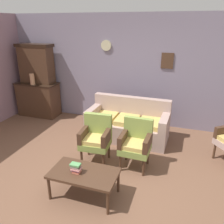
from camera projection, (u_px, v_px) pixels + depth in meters
ground_plane at (89, 179)px, 3.86m from camera, size 7.68×7.68×0.00m
wall_back_with_decor at (130, 71)px, 5.68m from camera, size 6.40×0.09×2.70m
side_cabinet at (39, 99)px, 6.41m from camera, size 1.16×0.55×0.93m
cabinet_upper_hutch at (36, 63)px, 6.13m from camera, size 0.99×0.38×1.03m
vase_on_cabinet at (32, 79)px, 6.03m from camera, size 0.13×0.13×0.30m
floral_couch at (128, 124)px, 5.15m from camera, size 1.80×0.85×0.90m
armchair_near_couch_end at (96, 137)px, 4.23m from camera, size 0.56×0.53×0.90m
armchair_near_cabinet at (136, 142)px, 4.05m from camera, size 0.53×0.50×0.90m
coffee_table at (84, 175)px, 3.37m from camera, size 1.00×0.56×0.42m
book_stack_on_table at (76, 168)px, 3.33m from camera, size 0.16×0.12×0.14m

